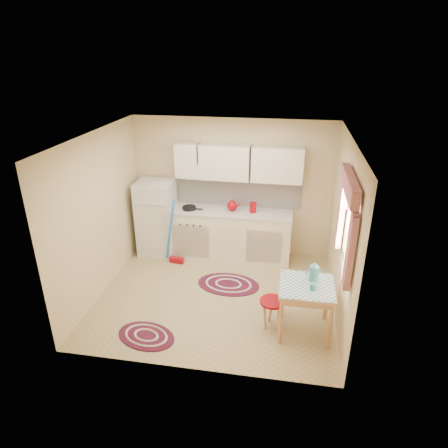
{
  "coord_description": "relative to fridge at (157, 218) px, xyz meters",
  "views": [
    {
      "loc": [
        1.02,
        -5.2,
        3.61
      ],
      "look_at": [
        0.08,
        0.25,
        1.13
      ],
      "focal_mm": 32.0,
      "sensor_mm": 36.0,
      "label": 1
    }
  ],
  "objects": [
    {
      "name": "mug",
      "position": [
        2.76,
        -1.97,
        0.07
      ],
      "size": [
        0.1,
        0.1,
        0.1
      ],
      "primitive_type": "cylinder",
      "rotation": [
        0.0,
        0.0,
        0.38
      ],
      "color": "teal",
      "rests_on": "table"
    },
    {
      "name": "rug_left",
      "position": [
        0.59,
        -2.38,
        -0.69
      ],
      "size": [
        0.95,
        0.76,
        0.02
      ],
      "primitive_type": null,
      "rotation": [
        0.0,
        0.0,
        -0.27
      ],
      "color": "maroon",
      "rests_on": "ground"
    },
    {
      "name": "countertop",
      "position": [
        1.33,
        0.05,
        0.2
      ],
      "size": [
        2.27,
        0.62,
        0.04
      ],
      "primitive_type": "cube",
      "color": "beige",
      "rests_on": "base_cabinets"
    },
    {
      "name": "table",
      "position": [
        2.69,
        -1.87,
        -0.34
      ],
      "size": [
        0.72,
        0.72,
        0.72
      ],
      "primitive_type": "cube",
      "color": "tan",
      "rests_on": "ground"
    },
    {
      "name": "red_kettle",
      "position": [
        1.4,
        0.05,
        0.32
      ],
      "size": [
        0.24,
        0.23,
        0.2
      ],
      "primitive_type": null,
      "rotation": [
        0.0,
        0.0,
        0.28
      ],
      "color": "#95050E",
      "rests_on": "countertop"
    },
    {
      "name": "frying_pan",
      "position": [
        0.62,
        0.0,
        0.24
      ],
      "size": [
        0.28,
        0.28,
        0.05
      ],
      "primitive_type": "cylinder",
      "rotation": [
        0.0,
        0.0,
        -0.16
      ],
      "color": "black",
      "rests_on": "countertop"
    },
    {
      "name": "broom",
      "position": [
        0.45,
        -0.35,
        -0.1
      ],
      "size": [
        0.29,
        0.16,
        1.2
      ],
      "primitive_type": null,
      "rotation": [
        0.0,
        0.0,
        -0.14
      ],
      "color": "blue",
      "rests_on": "ground"
    },
    {
      "name": "room_shell",
      "position": [
        1.5,
        -1.01,
        0.9
      ],
      "size": [
        3.64,
        3.6,
        2.52
      ],
      "color": "tan",
      "rests_on": "ground"
    },
    {
      "name": "base_cabinets",
      "position": [
        1.33,
        0.05,
        -0.26
      ],
      "size": [
        2.25,
        0.6,
        0.88
      ],
      "primitive_type": "cube",
      "color": "silver",
      "rests_on": "ground"
    },
    {
      "name": "rug_center",
      "position": [
        1.49,
        -0.92,
        -0.69
      ],
      "size": [
        1.07,
        0.75,
        0.02
      ],
      "primitive_type": null,
      "rotation": [
        0.0,
        0.0,
        -0.07
      ],
      "color": "maroon",
      "rests_on": "ground"
    },
    {
      "name": "stool",
      "position": [
        2.25,
        -1.85,
        -0.49
      ],
      "size": [
        0.38,
        0.38,
        0.42
      ],
      "primitive_type": "cylinder",
      "rotation": [
        0.0,
        0.0,
        0.09
      ],
      "color": "#95050E",
      "rests_on": "ground"
    },
    {
      "name": "red_canister",
      "position": [
        1.77,
        0.05,
        0.3
      ],
      "size": [
        0.14,
        0.14,
        0.16
      ],
      "primitive_type": "cylinder",
      "rotation": [
        0.0,
        0.0,
        0.26
      ],
      "color": "#95050E",
      "rests_on": "countertop"
    },
    {
      "name": "fridge",
      "position": [
        0.0,
        0.0,
        0.0
      ],
      "size": [
        0.65,
        0.6,
        1.4
      ],
      "primitive_type": "cube",
      "color": "silver",
      "rests_on": "ground"
    },
    {
      "name": "coffee_pot",
      "position": [
        2.77,
        -1.75,
        0.17
      ],
      "size": [
        0.16,
        0.15,
        0.31
      ],
      "primitive_type": null,
      "rotation": [
        0.0,
        0.0,
        -0.1
      ],
      "color": "teal",
      "rests_on": "table"
    }
  ]
}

